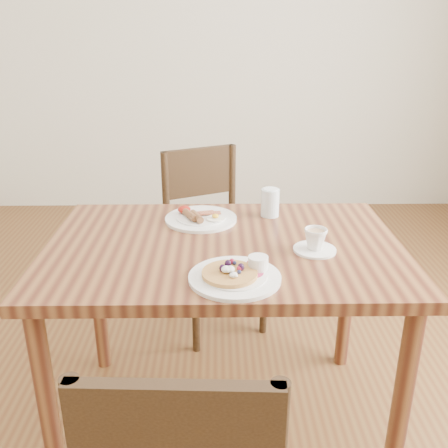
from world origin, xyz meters
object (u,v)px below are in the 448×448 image
chair_far (210,231)px  pancake_plate (236,275)px  dining_table (224,269)px  water_glass (270,203)px  teacup_saucer (315,242)px  breakfast_plate (200,218)px

chair_far → pancake_plate: (0.09, -0.98, 0.27)m
chair_far → dining_table: bearing=70.1°
water_glass → chair_far: bearing=117.0°
dining_table → chair_far: size_ratio=1.36×
pancake_plate → dining_table: bearing=96.9°
dining_table → teacup_saucer: (0.30, -0.07, 0.13)m
chair_far → pancake_plate: bearing=70.7°
breakfast_plate → teacup_saucer: 0.48m
dining_table → chair_far: 0.75m
pancake_plate → breakfast_plate: (-0.12, 0.47, -0.00)m
water_glass → teacup_saucer: bearing=-70.6°
teacup_saucer → water_glass: bearing=109.4°
chair_far → pancake_plate: 1.02m
water_glass → breakfast_plate: bearing=-170.2°
pancake_plate → breakfast_plate: bearing=104.2°
breakfast_plate → water_glass: size_ratio=2.53×
dining_table → water_glass: bearing=55.1°
breakfast_plate → pancake_plate: bearing=-75.8°
chair_far → water_glass: 0.61m
dining_table → pancake_plate: bearing=-83.1°
dining_table → teacup_saucer: size_ratio=8.57×
breakfast_plate → chair_far: bearing=86.5°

